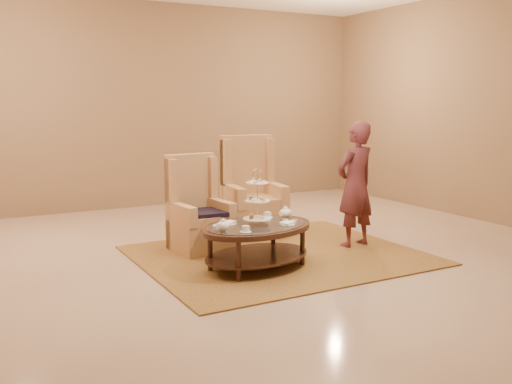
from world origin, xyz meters
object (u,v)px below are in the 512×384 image
armchair_right (252,202)px  person (355,185)px  armchair_left (198,218)px  tea_table (257,233)px

armchair_right → person: person is taller
armchair_left → armchair_right: armchair_right is taller
armchair_right → person: (0.83, -1.22, 0.34)m
tea_table → armchair_left: 1.09m
armchair_right → tea_table: bearing=-108.3°
tea_table → armchair_left: size_ratio=1.27×
tea_table → person: person is taller
armchair_left → armchair_right: bearing=18.8°
armchair_right → person: bearing=-48.4°
tea_table → armchair_left: armchair_left is taller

